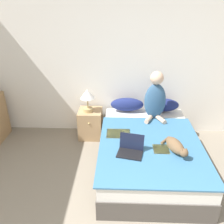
{
  "coord_description": "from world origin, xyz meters",
  "views": [
    {
      "loc": [
        0.0,
        -0.54,
        2.29
      ],
      "look_at": [
        -0.11,
        2.45,
        0.84
      ],
      "focal_mm": 38.0,
      "sensor_mm": 36.0,
      "label": 1
    }
  ],
  "objects_px": {
    "pillow_far": "(162,105)",
    "nightstand": "(90,123)",
    "laptop_open": "(130,149)",
    "cat_tabby": "(176,146)",
    "table_lamp": "(87,97)",
    "pillow_near": "(127,104)",
    "bed": "(148,152)",
    "person_sitting": "(155,98)"
  },
  "relations": [
    {
      "from": "pillow_far",
      "to": "nightstand",
      "type": "relative_size",
      "value": 1.12
    },
    {
      "from": "person_sitting",
      "to": "cat_tabby",
      "type": "distance_m",
      "value": 1.01
    },
    {
      "from": "pillow_near",
      "to": "laptop_open",
      "type": "relative_size",
      "value": 1.58
    },
    {
      "from": "pillow_near",
      "to": "pillow_far",
      "type": "height_order",
      "value": "same"
    },
    {
      "from": "pillow_near",
      "to": "cat_tabby",
      "type": "xyz_separation_m",
      "value": [
        0.6,
        -1.22,
        -0.03
      ]
    },
    {
      "from": "cat_tabby",
      "to": "table_lamp",
      "type": "height_order",
      "value": "table_lamp"
    },
    {
      "from": "table_lamp",
      "to": "bed",
      "type": "bearing_deg",
      "value": -38.73
    },
    {
      "from": "pillow_near",
      "to": "laptop_open",
      "type": "xyz_separation_m",
      "value": [
        0.02,
        -1.26,
        -0.07
      ]
    },
    {
      "from": "bed",
      "to": "pillow_far",
      "type": "distance_m",
      "value": 1.01
    },
    {
      "from": "pillow_near",
      "to": "table_lamp",
      "type": "bearing_deg",
      "value": -171.19
    },
    {
      "from": "nightstand",
      "to": "cat_tabby",
      "type": "bearing_deg",
      "value": -42.49
    },
    {
      "from": "bed",
      "to": "nightstand",
      "type": "relative_size",
      "value": 3.98
    },
    {
      "from": "table_lamp",
      "to": "nightstand",
      "type": "bearing_deg",
      "value": 48.89
    },
    {
      "from": "cat_tabby",
      "to": "table_lamp",
      "type": "distance_m",
      "value": 1.71
    },
    {
      "from": "bed",
      "to": "laptop_open",
      "type": "height_order",
      "value": "laptop_open"
    },
    {
      "from": "laptop_open",
      "to": "cat_tabby",
      "type": "bearing_deg",
      "value": 16.72
    },
    {
      "from": "laptop_open",
      "to": "nightstand",
      "type": "height_order",
      "value": "laptop_open"
    },
    {
      "from": "person_sitting",
      "to": "bed",
      "type": "bearing_deg",
      "value": -101.97
    },
    {
      "from": "cat_tabby",
      "to": "table_lamp",
      "type": "relative_size",
      "value": 1.37
    },
    {
      "from": "pillow_far",
      "to": "person_sitting",
      "type": "height_order",
      "value": "person_sitting"
    },
    {
      "from": "pillow_far",
      "to": "cat_tabby",
      "type": "relative_size",
      "value": 1.04
    },
    {
      "from": "laptop_open",
      "to": "nightstand",
      "type": "xyz_separation_m",
      "value": [
        -0.67,
        1.19,
        -0.28
      ]
    },
    {
      "from": "cat_tabby",
      "to": "nightstand",
      "type": "relative_size",
      "value": 1.08
    },
    {
      "from": "laptop_open",
      "to": "table_lamp",
      "type": "relative_size",
      "value": 0.9
    },
    {
      "from": "bed",
      "to": "pillow_far",
      "type": "relative_size",
      "value": 3.55
    },
    {
      "from": "pillow_far",
      "to": "pillow_near",
      "type": "bearing_deg",
      "value": 180.0
    },
    {
      "from": "pillow_far",
      "to": "person_sitting",
      "type": "distance_m",
      "value": 0.39
    },
    {
      "from": "laptop_open",
      "to": "pillow_far",
      "type": "bearing_deg",
      "value": 77.42
    },
    {
      "from": "pillow_near",
      "to": "nightstand",
      "type": "xyz_separation_m",
      "value": [
        -0.65,
        -0.07,
        -0.35
      ]
    },
    {
      "from": "bed",
      "to": "nightstand",
      "type": "distance_m",
      "value": 1.25
    },
    {
      "from": "pillow_far",
      "to": "table_lamp",
      "type": "bearing_deg",
      "value": -175.36
    },
    {
      "from": "cat_tabby",
      "to": "person_sitting",
      "type": "bearing_deg",
      "value": 170.11
    },
    {
      "from": "bed",
      "to": "laptop_open",
      "type": "bearing_deg",
      "value": -127.54
    },
    {
      "from": "table_lamp",
      "to": "laptop_open",
      "type": "bearing_deg",
      "value": -59.01
    },
    {
      "from": "person_sitting",
      "to": "nightstand",
      "type": "relative_size",
      "value": 1.54
    },
    {
      "from": "nightstand",
      "to": "table_lamp",
      "type": "relative_size",
      "value": 1.26
    },
    {
      "from": "bed",
      "to": "pillow_near",
      "type": "relative_size",
      "value": 3.55
    },
    {
      "from": "bed",
      "to": "nightstand",
      "type": "xyz_separation_m",
      "value": [
        -0.95,
        0.82,
        0.01
      ]
    },
    {
      "from": "bed",
      "to": "pillow_near",
      "type": "distance_m",
      "value": 1.01
    },
    {
      "from": "table_lamp",
      "to": "pillow_far",
      "type": "bearing_deg",
      "value": 4.64
    },
    {
      "from": "bed",
      "to": "pillow_far",
      "type": "xyz_separation_m",
      "value": [
        0.31,
        0.89,
        0.36
      ]
    },
    {
      "from": "person_sitting",
      "to": "nightstand",
      "type": "height_order",
      "value": "person_sitting"
    }
  ]
}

